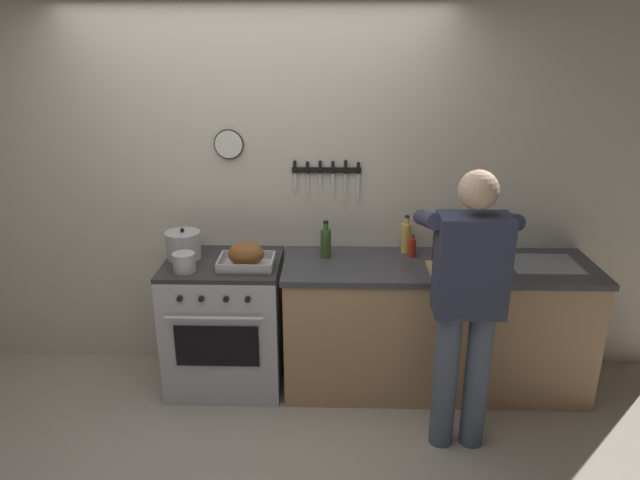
{
  "coord_description": "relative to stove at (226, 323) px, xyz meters",
  "views": [
    {
      "loc": [
        0.51,
        -2.54,
        2.31
      ],
      "look_at": [
        0.43,
        0.85,
        1.11
      ],
      "focal_mm": 32.65,
      "sensor_mm": 36.0,
      "label": 1
    }
  ],
  "objects": [
    {
      "name": "bottle_cooking_oil",
      "position": [
        1.22,
        0.21,
        0.56
      ],
      "size": [
        0.07,
        0.07,
        0.26
      ],
      "color": "gold",
      "rests_on": "counter_block"
    },
    {
      "name": "roasting_pan",
      "position": [
        0.17,
        -0.09,
        0.52
      ],
      "size": [
        0.35,
        0.26,
        0.17
      ],
      "color": "#B7B7BC",
      "rests_on": "stove"
    },
    {
      "name": "stock_pot",
      "position": [
        -0.26,
        0.06,
        0.54
      ],
      "size": [
        0.23,
        0.23,
        0.21
      ],
      "color": "#B7B7BC",
      "rests_on": "stove"
    },
    {
      "name": "bottle_wine_red",
      "position": [
        1.42,
        0.05,
        0.59
      ],
      "size": [
        0.08,
        0.08,
        0.33
      ],
      "color": "#47141E",
      "rests_on": "counter_block"
    },
    {
      "name": "stove",
      "position": [
        0.0,
        0.0,
        0.0
      ],
      "size": [
        0.76,
        0.67,
        0.9
      ],
      "color": "#BCBCC1",
      "rests_on": "ground"
    },
    {
      "name": "cutting_board",
      "position": [
        1.51,
        -0.11,
        0.46
      ],
      "size": [
        0.36,
        0.24,
        0.02
      ],
      "primitive_type": "cube",
      "color": "tan",
      "rests_on": "counter_block"
    },
    {
      "name": "bottle_hot_sauce",
      "position": [
        1.26,
        0.13,
        0.52
      ],
      "size": [
        0.05,
        0.05,
        0.16
      ],
      "color": "red",
      "rests_on": "counter_block"
    },
    {
      "name": "person_cook",
      "position": [
        1.47,
        -0.6,
        0.5
      ],
      "size": [
        0.51,
        0.63,
        1.66
      ],
      "rotation": [
        0.0,
        0.0,
        1.4
      ],
      "color": "#4C566B",
      "rests_on": "ground"
    },
    {
      "name": "bottle_dish_soap",
      "position": [
        1.72,
        0.07,
        0.53
      ],
      "size": [
        0.07,
        0.07,
        0.2
      ],
      "color": "#338CCC",
      "rests_on": "counter_block"
    },
    {
      "name": "wall_back",
      "position": [
        0.22,
        0.36,
        0.85
      ],
      "size": [
        6.0,
        0.13,
        2.6
      ],
      "color": "beige",
      "rests_on": "ground"
    },
    {
      "name": "bottle_olive_oil",
      "position": [
        0.68,
        0.1,
        0.56
      ],
      "size": [
        0.07,
        0.07,
        0.25
      ],
      "color": "#385623",
      "rests_on": "counter_block"
    },
    {
      "name": "saucepan",
      "position": [
        -0.21,
        -0.17,
        0.51
      ],
      "size": [
        0.14,
        0.14,
        0.12
      ],
      "color": "#B7B7BC",
      "rests_on": "stove"
    },
    {
      "name": "counter_block",
      "position": [
        1.43,
        0.0,
        0.01
      ],
      "size": [
        2.03,
        0.65,
        0.9
      ],
      "color": "tan",
      "rests_on": "ground"
    }
  ]
}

